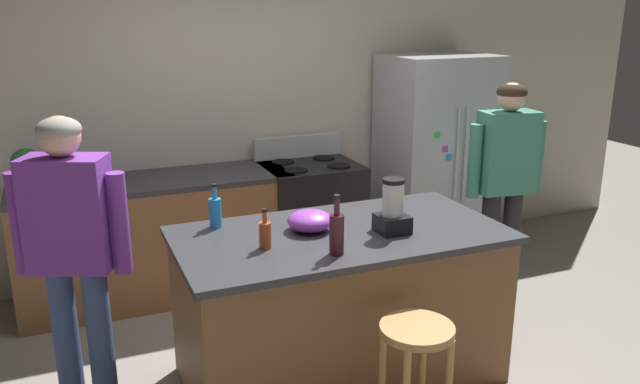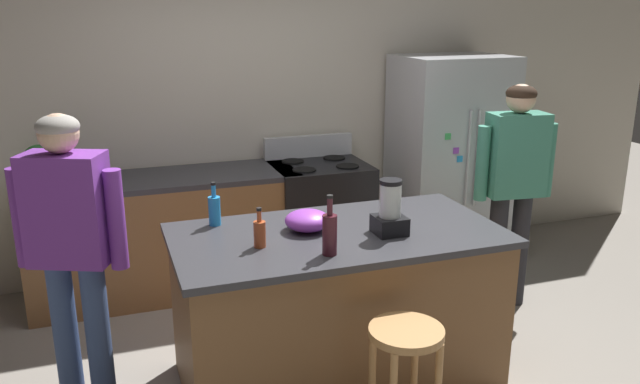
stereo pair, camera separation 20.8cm
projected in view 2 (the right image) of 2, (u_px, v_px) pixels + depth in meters
The scene contains 15 objects.
ground_plane at pixel (336, 376), 3.81m from camera, with size 14.00×14.00×0.00m, color gray.
back_wall at pixel (253, 106), 5.20m from camera, with size 8.00×0.10×2.70m, color beige.
kitchen_island at pixel (337, 306), 3.68m from camera, with size 1.85×0.96×0.92m.
back_counter_run at pixel (167, 235), 4.83m from camera, with size 2.00×0.64×0.92m.
refrigerator at pixel (448, 159), 5.43m from camera, with size 0.90×0.73×1.75m.
stove_range at pixel (320, 217), 5.19m from camera, with size 0.76×0.65×1.10m.
person_by_island_left at pixel (71, 238), 3.25m from camera, with size 0.58×0.36×1.64m.
person_by_sink_right at pixel (514, 176), 4.47m from camera, with size 0.60×0.27×1.63m.
bar_stool at pixel (405, 357), 3.02m from camera, with size 0.36×0.36×0.68m.
potted_plant at pixel (39, 163), 4.39m from camera, with size 0.20×0.20×0.30m.
blender_appliance at pixel (390, 211), 3.49m from camera, with size 0.17×0.17×0.31m.
bottle_cooking_sauce at pixel (260, 233), 3.31m from camera, with size 0.06×0.06×0.22m.
bottle_wine at pixel (330, 233), 3.20m from camera, with size 0.08×0.08×0.32m.
bottle_soda at pixel (214, 209), 3.64m from camera, with size 0.07×0.07×0.26m.
mixing_bowl at pixel (308, 220), 3.56m from camera, with size 0.26×0.26×0.12m, color purple.
Camera 2 is at (-1.20, -3.12, 2.14)m, focal length 35.55 mm.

